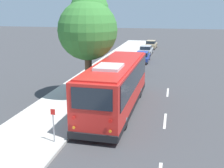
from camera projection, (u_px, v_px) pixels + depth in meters
name	position (u px, v px, depth m)	size (l,w,h in m)	color
ground_plane	(117.00, 107.00, 18.99)	(160.00, 160.00, 0.00)	#3D3D3F
sidewalk_slab	(67.00, 102.00, 19.72)	(80.00, 4.14, 0.15)	beige
curb_strip	(97.00, 104.00, 19.28)	(80.00, 0.14, 0.15)	#AAA69D
shuttle_bus	(116.00, 84.00, 17.94)	(10.52, 2.76, 3.30)	red
parked_sedan_navy	(132.00, 68.00, 28.32)	(4.41, 1.88, 1.33)	#19234C
parked_sedan_blue	(142.00, 57.00, 34.97)	(4.58, 1.71, 1.26)	navy
parked_sedan_silver	(146.00, 50.00, 40.57)	(4.40, 1.86, 1.28)	#A8AAAF
parked_sedan_tan	(151.00, 45.00, 46.84)	(4.47, 1.86, 1.32)	tan
street_tree	(88.00, 26.00, 19.32)	(4.14, 4.14, 7.51)	brown
sign_post_near	(54.00, 125.00, 13.42)	(0.06, 0.22, 1.68)	gray
sign_post_far	(70.00, 110.00, 15.45)	(0.06, 0.22, 1.62)	gray
fire_hydrant	(115.00, 72.00, 26.80)	(0.22, 0.22, 0.81)	gold
lane_stripe_mid	(165.00, 121.00, 16.58)	(2.40, 0.14, 0.01)	silver
lane_stripe_ahead	(168.00, 92.00, 22.24)	(2.40, 0.14, 0.01)	silver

